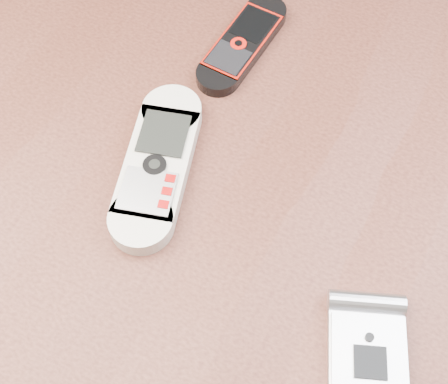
{
  "coord_description": "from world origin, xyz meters",
  "views": [
    {
      "loc": [
        0.11,
        -0.22,
        1.18
      ],
      "look_at": [
        0.01,
        0.0,
        0.76
      ],
      "focal_mm": 50.0,
      "sensor_mm": 36.0,
      "label": 1
    }
  ],
  "objects_px": {
    "nokia_black_red": "(243,43)",
    "motorola_razr": "(368,369)",
    "table": "(219,250)",
    "nokia_white": "(157,164)"
  },
  "relations": [
    {
      "from": "table",
      "to": "nokia_black_red",
      "type": "distance_m",
      "value": 0.19
    },
    {
      "from": "motorola_razr",
      "to": "table",
      "type": "bearing_deg",
      "value": 131.16
    },
    {
      "from": "nokia_black_red",
      "to": "motorola_razr",
      "type": "xyz_separation_m",
      "value": [
        0.21,
        -0.23,
        0.0
      ]
    },
    {
      "from": "motorola_razr",
      "to": "nokia_white",
      "type": "bearing_deg",
      "value": 137.71
    },
    {
      "from": "motorola_razr",
      "to": "nokia_black_red",
      "type": "bearing_deg",
      "value": 110.16
    },
    {
      "from": "nokia_black_red",
      "to": "table",
      "type": "bearing_deg",
      "value": -67.58
    },
    {
      "from": "nokia_white",
      "to": "motorola_razr",
      "type": "relative_size",
      "value": 1.48
    },
    {
      "from": "nokia_black_red",
      "to": "motorola_razr",
      "type": "bearing_deg",
      "value": -44.47
    },
    {
      "from": "table",
      "to": "motorola_razr",
      "type": "distance_m",
      "value": 0.21
    },
    {
      "from": "table",
      "to": "nokia_white",
      "type": "height_order",
      "value": "nokia_white"
    }
  ]
}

